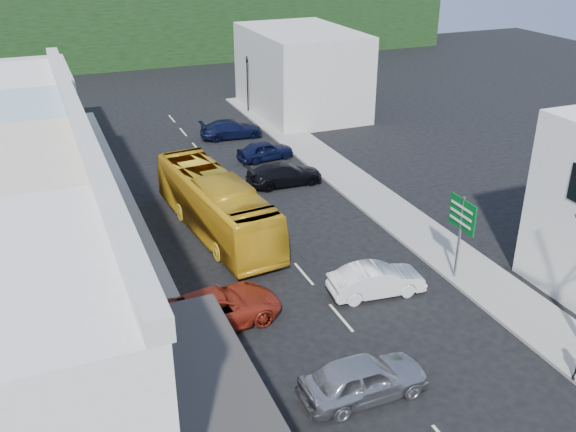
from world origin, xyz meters
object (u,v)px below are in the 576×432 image
(pedestrian_left, at_px, (136,293))
(direction_sign, at_px, (459,239))
(bus, at_px, (216,205))
(car_silver, at_px, (364,380))
(traffic_signal, at_px, (247,85))
(car_white, at_px, (376,280))
(car_red, at_px, (217,310))

(pedestrian_left, xyz_separation_m, direction_sign, (14.36, -2.84, 1.11))
(bus, xyz_separation_m, car_silver, (1.05, -14.69, -0.85))
(direction_sign, bearing_deg, car_silver, -143.84)
(bus, bearing_deg, pedestrian_left, -137.11)
(traffic_signal, bearing_deg, car_white, 61.49)
(bus, relative_size, car_red, 2.52)
(car_silver, distance_m, direction_sign, 9.76)
(direction_sign, height_order, traffic_signal, traffic_signal)
(car_silver, distance_m, car_white, 6.96)
(bus, distance_m, car_white, 10.13)
(direction_sign, distance_m, traffic_signal, 30.47)
(direction_sign, bearing_deg, bus, 135.29)
(traffic_signal, bearing_deg, direction_sign, 69.19)
(car_silver, bearing_deg, direction_sign, -55.60)
(car_silver, bearing_deg, pedestrian_left, 36.70)
(bus, xyz_separation_m, car_red, (-2.46, -8.40, -0.85))
(direction_sign, bearing_deg, traffic_signal, 90.47)
(pedestrian_left, distance_m, traffic_signal, 31.27)
(car_silver, height_order, pedestrian_left, pedestrian_left)
(car_white, bearing_deg, pedestrian_left, 81.85)
(direction_sign, bearing_deg, pedestrian_left, 169.69)
(car_white, height_order, traffic_signal, traffic_signal)
(bus, xyz_separation_m, direction_sign, (8.93, -9.11, 0.56))
(pedestrian_left, bearing_deg, direction_sign, -104.13)
(car_silver, height_order, direction_sign, direction_sign)
(bus, height_order, pedestrian_left, bus)
(car_silver, distance_m, pedestrian_left, 10.63)
(car_white, bearing_deg, traffic_signal, -2.15)
(bus, distance_m, pedestrian_left, 8.32)
(bus, bearing_deg, direction_sign, -51.80)
(bus, distance_m, car_silver, 14.75)
(pedestrian_left, distance_m, direction_sign, 14.68)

